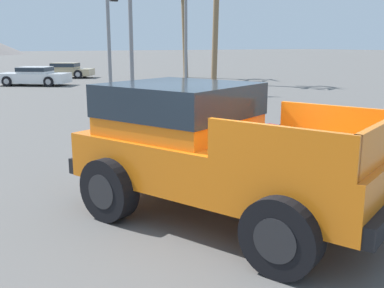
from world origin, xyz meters
The scene contains 8 objects.
ground_plane centered at (0.00, 0.00, 0.00)m, with size 320.00×320.00×0.00m, color #5B5956.
orange_pickup_truck centered at (-0.08, 0.28, 1.10)m, with size 3.62×5.07×1.95m.
red_convertible_car centered at (3.19, 1.19, 0.39)m, with size 2.34×4.30×0.96m.
parked_car_tan centered at (5.76, 29.37, 0.58)m, with size 4.54×3.86×1.13m.
parked_car_white centered at (2.39, 23.94, 0.59)m, with size 4.43×3.95×1.14m.
traffic_light_main centered at (2.19, 14.17, 3.85)m, with size 3.79×0.38×5.49m.
traffic_light_crosswalk centered at (6.73, 15.71, 4.01)m, with size 4.53×0.38×5.68m.
palm_tree_short centered at (13.83, 24.94, 5.44)m, with size 3.13×2.97×7.19m.
Camera 1 is at (-3.62, -5.08, 2.53)m, focal length 42.00 mm.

